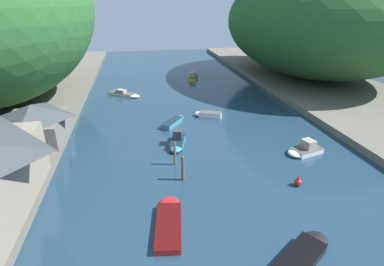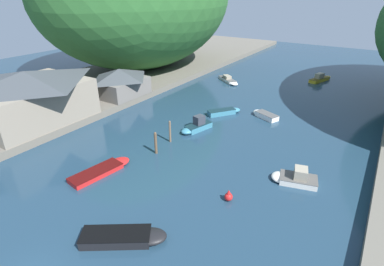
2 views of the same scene
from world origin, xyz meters
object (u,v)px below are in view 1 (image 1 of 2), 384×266
Objects in this scene: channel_buoy_near at (298,182)px; boat_cabin_cruiser at (177,142)px; boat_far_right_bank at (207,114)px; boathouse_shed at (33,122)px; boat_small_dinghy at (303,255)px; person_on_quay at (19,185)px; boat_white_cruiser at (169,220)px; boat_near_quay at (125,94)px; boat_navy_launch at (304,150)px; boat_open_rowboat at (194,76)px; boat_far_upstream at (174,121)px.

boat_cabin_cruiser is at bearing 133.67° from channel_buoy_near.
channel_buoy_near is at bearing -144.83° from boat_far_right_bank.
boat_small_dinghy is (20.93, -20.47, -2.65)m from boathouse_shed.
boat_cabin_cruiser is at bearing -76.61° from person_on_quay.
boat_far_right_bank reaches higher than boat_white_cruiser.
boat_far_right_bank is at bearing -66.56° from person_on_quay.
boat_white_cruiser is 22.44m from boat_far_right_bank.
boat_near_quay is 0.90× the size of boat_white_cruiser.
person_on_quay reaches higher than boat_white_cruiser.
boat_small_dinghy is at bearing 53.82° from boat_near_quay.
boat_navy_launch is (28.57, -7.24, -2.54)m from boathouse_shed.
boat_near_quay is 1.33× the size of boat_navy_launch.
boat_navy_launch is at bearing 177.14° from boat_cabin_cruiser.
boathouse_shed is at bearing -8.84° from person_on_quay.
boathouse_shed is 1.83× the size of boat_navy_launch.
boat_small_dinghy is 5.62× the size of channel_buoy_near.
boat_white_cruiser is at bearing -157.12° from boat_small_dinghy.
boat_open_rowboat is (10.42, 43.54, 0.22)m from boat_white_cruiser.
person_on_quay is at bearing 83.11° from boat_navy_launch.
boat_navy_launch reaches higher than channel_buoy_near.
boathouse_shed reaches higher than boat_cabin_cruiser.
boat_navy_launch is 0.68× the size of boat_white_cruiser.
boat_near_quay is at bearing 116.74° from channel_buoy_near.
person_on_quay is (-13.69, -8.25, 1.35)m from boat_cabin_cruiser.
boat_near_quay is 0.93× the size of boat_open_rowboat.
boat_open_rowboat is at bearing -89.03° from boat_cabin_cruiser.
boat_navy_launch is 0.94× the size of boat_cabin_cruiser.
person_on_quay is (-26.84, -3.91, 1.44)m from boat_navy_launch.
boat_near_quay is 5.55× the size of channel_buoy_near.
boat_open_rowboat is at bearing 91.99° from channel_buoy_near.
boat_navy_launch is at bearing -99.37° from person_on_quay.
boat_far_upstream is at bearing 133.03° from boat_far_right_bank.
boathouse_shed reaches higher than boat_white_cruiser.
channel_buoy_near is at bearing 118.52° from boat_small_dinghy.
person_on_quay is at bearing -100.39° from boat_open_rowboat.
boat_far_upstream is at bearing 89.38° from boat_white_cruiser.
boat_far_upstream is 20.70m from person_on_quay.
boat_far_upstream is (-7.41, -24.33, -0.12)m from boat_open_rowboat.
boat_far_right_bank is 26.03m from boat_small_dinghy.
boat_far_right_bank is 2.41× the size of person_on_quay.
boat_open_rowboat is (7.97, 31.02, -0.07)m from boat_cabin_cruiser.
person_on_quay reaches higher than boat_open_rowboat.
boat_near_quay is 1.24× the size of boat_cabin_cruiser.
boat_near_quay is at bearing 62.65° from boathouse_shed.
boat_cabin_cruiser is 0.79× the size of boat_small_dinghy.
boat_cabin_cruiser reaches higher than boat_far_right_bank.
boat_navy_launch is 27.16m from person_on_quay.
boat_far_upstream is at bearing 62.10° from boat_near_quay.
boat_navy_launch is 1.05× the size of boat_far_right_bank.
boat_open_rowboat is (-5.18, 35.35, 0.01)m from boat_navy_launch.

